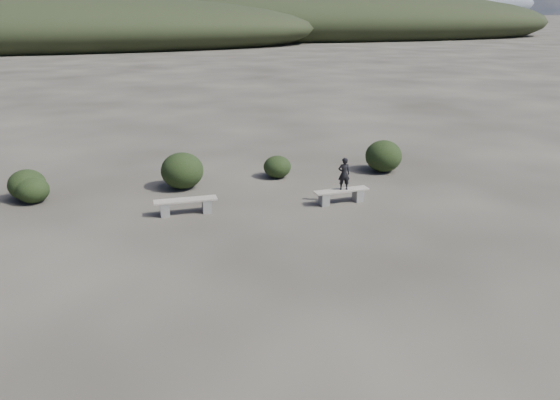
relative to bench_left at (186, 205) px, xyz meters
name	(u,v)px	position (x,y,z in m)	size (l,w,h in m)	color
ground	(313,304)	(2.00, -6.05, -0.28)	(1200.00, 1200.00, 0.00)	#2B2721
bench_left	(186,205)	(0.00, 0.00, 0.00)	(1.87, 0.40, 0.47)	gray
bench_right	(341,195)	(4.85, -0.29, -0.01)	(1.81, 0.51, 0.45)	gray
seated_person	(344,174)	(4.91, -0.28, 0.68)	(0.38, 0.25, 1.04)	black
shrub_a	(33,190)	(-4.56, 2.31, 0.13)	(1.01, 1.01, 0.83)	black
shrub_b	(182,171)	(0.16, 2.58, 0.34)	(1.45, 1.45, 1.24)	black
shrub_c	(277,167)	(3.62, 2.96, 0.12)	(1.01, 1.01, 0.81)	black
shrub_d	(384,156)	(7.68, 2.68, 0.31)	(1.37, 1.37, 1.20)	black
shrub_f	(27,185)	(-4.77, 2.67, 0.21)	(1.17, 1.17, 0.99)	black
mountain_ridges	(116,1)	(-5.49, 333.01, 10.55)	(500.00, 400.00, 56.00)	black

